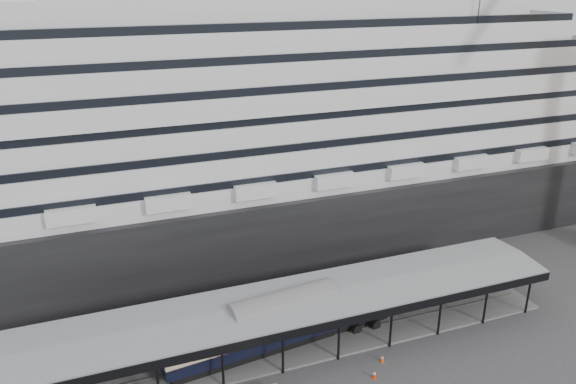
% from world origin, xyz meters
% --- Properties ---
extents(ground, '(200.00, 200.00, 0.00)m').
position_xyz_m(ground, '(0.00, 0.00, 0.00)').
color(ground, '#3C3C3E').
rests_on(ground, ground).
extents(cruise_ship, '(130.00, 30.00, 43.90)m').
position_xyz_m(cruise_ship, '(0.05, 32.00, 18.35)').
color(cruise_ship, black).
rests_on(cruise_ship, ground).
extents(platform_canopy, '(56.00, 9.18, 5.30)m').
position_xyz_m(platform_canopy, '(0.00, 5.00, 2.36)').
color(platform_canopy, slate).
rests_on(platform_canopy, ground).
extents(pullman_carriage, '(25.31, 6.05, 24.64)m').
position_xyz_m(pullman_carriage, '(-1.31, 5.00, 2.96)').
color(pullman_carriage, black).
rests_on(pullman_carriage, ground).
extents(traffic_cone_mid, '(0.51, 0.51, 0.84)m').
position_xyz_m(traffic_cone_mid, '(4.87, -2.80, 0.42)').
color(traffic_cone_mid, red).
rests_on(traffic_cone_mid, ground).
extents(traffic_cone_right, '(0.40, 0.40, 0.76)m').
position_xyz_m(traffic_cone_right, '(6.75, -0.98, 0.38)').
color(traffic_cone_right, '#F24B0D').
rests_on(traffic_cone_right, ground).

